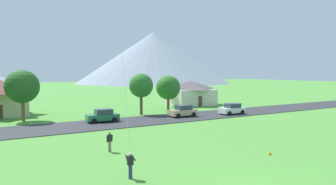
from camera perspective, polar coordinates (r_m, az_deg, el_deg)
road_strip at (r=39.81m, az=-12.51°, el=-5.83°), size 160.00×7.94×0.08m
mountain_central_ridge at (r=185.15m, az=-2.78°, el=6.50°), size 91.38×91.38×30.49m
house_leftmost at (r=62.08m, az=4.10°, el=0.03°), size 9.34×7.73×4.91m
tree_left_of_center at (r=52.55m, az=0.04°, el=0.92°), size 4.20×4.20×6.11m
tree_right_of_center at (r=47.56m, az=-5.05°, el=1.27°), size 3.74×3.74×6.45m
tree_far_right at (r=45.65m, az=-25.59°, el=0.99°), size 4.50×4.50×6.97m
parked_car_white_west_end at (r=49.03m, az=11.90°, el=-3.03°), size 4.22×2.13×1.68m
parked_car_green_mid_west at (r=41.50m, az=-12.09°, el=-4.28°), size 4.25×2.18×1.68m
parked_car_tan_east_end at (r=45.45m, az=2.81°, el=-3.49°), size 4.21×2.09×1.68m
watcher_person at (r=26.23m, az=-10.85°, el=-8.99°), size 0.56×0.24×1.68m
soccer_ball at (r=26.38m, az=18.50°, el=-10.74°), size 0.24×0.24×0.24m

